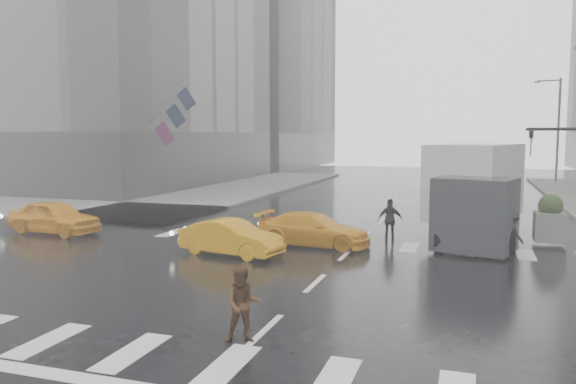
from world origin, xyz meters
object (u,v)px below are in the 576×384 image
(box_truck, at_px, (475,190))
(taxi_mid, at_px, (231,238))
(pedestrian_brown, at_px, (243,304))
(taxi_front, at_px, (54,217))

(box_truck, bearing_deg, taxi_mid, -128.81)
(taxi_mid, relative_size, box_truck, 0.52)
(box_truck, bearing_deg, pedestrian_brown, -92.07)
(pedestrian_brown, distance_m, taxi_mid, 8.35)
(pedestrian_brown, xyz_separation_m, taxi_mid, (-3.62, 7.53, -0.17))
(pedestrian_brown, bearing_deg, box_truck, 49.97)
(pedestrian_brown, distance_m, taxi_front, 15.49)
(taxi_mid, bearing_deg, pedestrian_brown, -143.51)
(pedestrian_brown, bearing_deg, taxi_mid, 94.39)
(taxi_front, height_order, taxi_mid, taxi_front)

